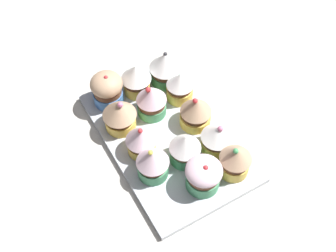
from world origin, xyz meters
TOP-DOWN VIEW (x-y plane):
  - ground_plane at (0.00, 0.00)cm, footprint 180.00×180.00cm
  - baking_tray at (0.00, 0.00)cm, footprint 35.28×22.62cm
  - cupcake_0 at (-13.37, -6.27)cm, footprint 6.47×6.47cm
  - cupcake_1 at (-6.50, -6.93)cm, footprint 6.58×6.58cm
  - cupcake_2 at (0.54, -6.01)cm, footprint 5.82×5.82cm
  - cupcake_3 at (5.95, -6.54)cm, footprint 5.94×5.94cm
  - cupcake_4 at (-12.92, 0.33)cm, footprint 6.13×6.13cm
  - cupcake_5 at (-6.50, -0.35)cm, footprint 5.98×5.98cm
  - cupcake_6 at (6.17, -0.35)cm, footprint 5.86×5.86cm
  - cupcake_7 at (12.37, -0.35)cm, footprint 6.58×6.58cm
  - cupcake_8 at (-12.40, 6.45)cm, footprint 6.63×6.63cm
  - cupcake_9 at (-7.08, 6.81)cm, footprint 5.50×5.50cm
  - cupcake_10 at (-0.06, 6.15)cm, footprint 6.10×6.10cm
  - cupcake_11 at (7.04, 6.39)cm, footprint 6.09×6.09cm
  - cupcake_12 at (12.74, 6.44)cm, footprint 5.85×5.85cm

SIDE VIEW (x-z plane):
  - ground_plane at x=0.00cm, z-range -3.00..0.00cm
  - baking_tray at x=0.00cm, z-range 0.00..1.20cm
  - cupcake_11 at x=7.04cm, z-range 1.11..7.96cm
  - cupcake_7 at x=12.37cm, z-range 1.20..8.02cm
  - cupcake_9 at x=-7.08cm, z-range 1.23..8.03cm
  - cupcake_10 at x=-0.06cm, z-range 1.06..8.56cm
  - cupcake_6 at x=6.17cm, z-range 1.32..8.40cm
  - cupcake_12 at x=12.74cm, z-range 1.15..8.68cm
  - cupcake_2 at x=0.54cm, z-range 1.22..8.69cm
  - cupcake_3 at x=5.95cm, z-range 1.17..8.78cm
  - cupcake_0 at x=-13.37cm, z-range 1.16..8.83cm
  - cupcake_1 at x=-6.50cm, z-range 1.21..8.83cm
  - cupcake_4 at x=-12.92cm, z-range 1.42..8.78cm
  - cupcake_5 at x=-6.50cm, z-range 1.11..9.10cm
  - cupcake_8 at x=-12.40cm, z-range 1.25..9.37cm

